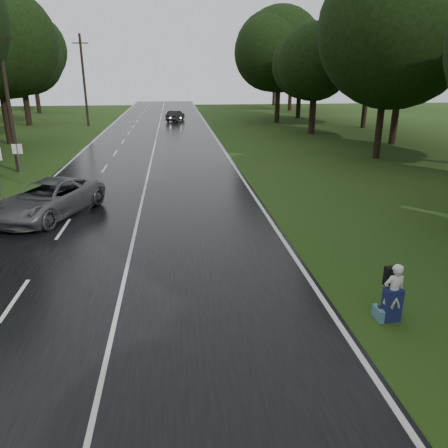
# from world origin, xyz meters

# --- Properties ---
(ground) EXTENTS (160.00, 160.00, 0.00)m
(ground) POSITION_xyz_m (0.00, 0.00, 0.00)
(ground) COLOR #243F12
(ground) RESTS_ON ground
(road) EXTENTS (12.00, 140.00, 0.04)m
(road) POSITION_xyz_m (0.00, 20.00, 0.02)
(road) COLOR black
(road) RESTS_ON ground
(lane_center) EXTENTS (0.12, 140.00, 0.01)m
(lane_center) POSITION_xyz_m (0.00, 20.00, 0.04)
(lane_center) COLOR silver
(lane_center) RESTS_ON road
(grey_car) EXTENTS (4.72, 6.35, 1.60)m
(grey_car) POSITION_xyz_m (-3.97, 9.87, 0.84)
(grey_car) COLOR #4E5053
(grey_car) RESTS_ON road
(far_car) EXTENTS (2.57, 4.33, 1.35)m
(far_car) POSITION_xyz_m (2.03, 49.43, 0.71)
(far_car) COLOR black
(far_car) RESTS_ON road
(hitchhiker) EXTENTS (0.61, 0.55, 1.62)m
(hitchhiker) POSITION_xyz_m (7.25, -0.17, 0.75)
(hitchhiker) COLOR silver
(hitchhiker) RESTS_ON ground
(suitcase) EXTENTS (0.14, 0.48, 0.34)m
(suitcase) POSITION_xyz_m (6.94, -0.13, 0.17)
(suitcase) COLOR teal
(suitcase) RESTS_ON ground
(utility_pole_mid) EXTENTS (1.80, 0.28, 9.01)m
(utility_pole_mid) POSITION_xyz_m (-8.50, 19.89, 0.00)
(utility_pole_mid) COLOR black
(utility_pole_mid) RESTS_ON ground
(utility_pole_far) EXTENTS (1.80, 0.28, 10.32)m
(utility_pole_far) POSITION_xyz_m (-8.50, 45.65, 0.00)
(utility_pole_far) COLOR black
(utility_pole_far) RESTS_ON ground
(road_sign_a) EXTENTS (0.64, 0.10, 2.66)m
(road_sign_a) POSITION_xyz_m (-7.20, 13.11, 0.00)
(road_sign_a) COLOR white
(road_sign_a) RESTS_ON ground
(road_sign_b) EXTENTS (0.56, 0.10, 2.33)m
(road_sign_b) POSITION_xyz_m (-7.20, 16.37, 0.00)
(road_sign_b) COLOR white
(road_sign_b) RESTS_ON ground
(tree_left_e) EXTENTS (9.64, 9.64, 15.06)m
(tree_left_e) POSITION_xyz_m (-13.10, 32.19, 0.00)
(tree_left_e) COLOR black
(tree_left_e) RESTS_ON ground
(tree_left_f) EXTENTS (8.78, 8.78, 13.71)m
(tree_left_f) POSITION_xyz_m (-15.77, 46.99, 0.00)
(tree_left_f) COLOR black
(tree_left_f) RESTS_ON ground
(tree_right_d) EXTENTS (9.58, 9.58, 14.97)m
(tree_right_d) POSITION_xyz_m (16.95, 21.77, 0.00)
(tree_right_d) COLOR black
(tree_right_d) RESTS_ON ground
(tree_right_e) EXTENTS (8.19, 8.19, 12.79)m
(tree_right_e) POSITION_xyz_m (16.18, 35.63, 0.00)
(tree_right_e) COLOR black
(tree_right_e) RESTS_ON ground
(tree_right_f) EXTENTS (9.47, 9.47, 14.80)m
(tree_right_f) POSITION_xyz_m (14.95, 46.41, 0.00)
(tree_right_f) COLOR black
(tree_right_f) RESTS_ON ground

